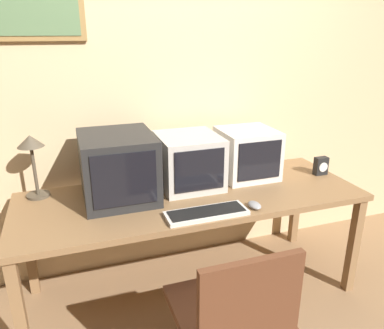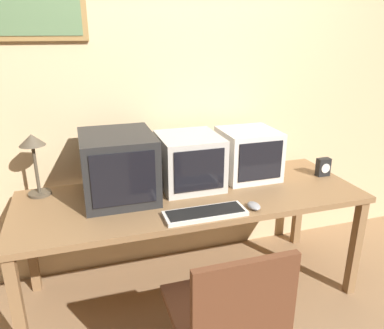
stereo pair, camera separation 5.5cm
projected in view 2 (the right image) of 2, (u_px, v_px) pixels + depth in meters
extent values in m
cube|color=#D1B284|center=(170.00, 87.00, 2.55)|extent=(8.00, 0.05, 2.60)
cube|color=olive|center=(36.00, 2.00, 2.12)|extent=(0.55, 0.02, 0.42)
cube|color=#56754C|center=(36.00, 2.00, 2.10)|extent=(0.48, 0.01, 0.36)
cube|color=olive|center=(192.00, 197.00, 2.31)|extent=(2.10, 0.76, 0.04)
cube|color=olive|center=(19.00, 315.00, 1.85)|extent=(0.06, 0.06, 0.68)
cube|color=olive|center=(355.00, 248.00, 2.42)|extent=(0.06, 0.06, 0.68)
cube|color=olive|center=(30.00, 246.00, 2.44)|extent=(0.06, 0.06, 0.68)
cube|color=olive|center=(298.00, 205.00, 3.01)|extent=(0.06, 0.06, 0.68)
cube|color=black|center=(118.00, 166.00, 2.21)|extent=(0.42, 0.48, 0.39)
cube|color=black|center=(124.00, 179.00, 1.99)|extent=(0.34, 0.01, 0.30)
cube|color=#B7B2A8|center=(189.00, 161.00, 2.39)|extent=(0.38, 0.41, 0.33)
cube|color=black|center=(199.00, 171.00, 2.20)|extent=(0.31, 0.01, 0.25)
cube|color=beige|center=(248.00, 154.00, 2.53)|extent=(0.36, 0.35, 0.33)
cube|color=black|center=(261.00, 161.00, 2.37)|extent=(0.30, 0.01, 0.25)
cube|color=beige|center=(205.00, 213.00, 2.04)|extent=(0.45, 0.16, 0.02)
cube|color=black|center=(205.00, 211.00, 2.03)|extent=(0.42, 0.13, 0.00)
ellipsoid|color=gray|center=(254.00, 206.00, 2.11)|extent=(0.07, 0.10, 0.03)
cube|color=black|center=(323.00, 167.00, 2.58)|extent=(0.09, 0.05, 0.12)
cylinder|color=white|center=(326.00, 168.00, 2.55)|extent=(0.07, 0.00, 0.07)
cylinder|color=#4C4233|center=(40.00, 193.00, 2.30)|extent=(0.14, 0.14, 0.02)
cylinder|color=#4C4233|center=(36.00, 169.00, 2.24)|extent=(0.02, 0.02, 0.31)
cone|color=#4C4233|center=(32.00, 140.00, 2.18)|extent=(0.15, 0.15, 0.07)
cube|color=brown|center=(222.00, 310.00, 1.75)|extent=(0.48, 0.48, 0.04)
cube|color=brown|center=(245.00, 304.00, 1.47)|extent=(0.45, 0.04, 0.40)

